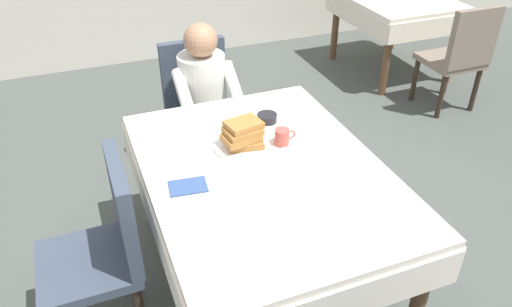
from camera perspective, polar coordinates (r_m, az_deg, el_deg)
name	(u,v)px	position (r m, az deg, el deg)	size (l,w,h in m)	color
ground_plane	(263,277)	(2.85, 0.82, -13.96)	(14.00, 14.00, 0.00)	#474C47
dining_table_main	(264,183)	(2.41, 0.95, -3.43)	(1.12, 1.52, 0.74)	silver
chair_diner	(199,102)	(3.42, -6.55, 5.93)	(0.44, 0.45, 0.93)	#384251
diner_person	(204,93)	(3.23, -5.94, 6.93)	(0.40, 0.43, 1.12)	silver
chair_left_side	(106,242)	(2.37, -16.83, -9.71)	(0.45, 0.44, 0.93)	#384251
plate_breakfast	(242,147)	(2.50, -1.60, 0.79)	(0.28, 0.28, 0.02)	white
breakfast_stack	(243,134)	(2.46, -1.49, 2.22)	(0.21, 0.18, 0.13)	#A36B33
cup_coffee	(282,137)	(2.52, 3.04, 1.91)	(0.11, 0.08, 0.08)	#B24C42
bowl_butter	(267,118)	(2.73, 1.26, 4.12)	(0.11, 0.11, 0.04)	black
fork_left_of_plate	(207,157)	(2.44, -5.62, -0.43)	(0.18, 0.01, 0.01)	silver
knife_right_of_plate	(278,142)	(2.55, 2.57, 1.30)	(0.20, 0.01, 0.01)	silver
spoon_near_edge	(265,185)	(2.25, 1.05, -3.66)	(0.15, 0.01, 0.01)	silver
napkin_folded	(188,186)	(2.26, -7.81, -3.77)	(0.17, 0.12, 0.01)	#334C7F
background_table_far	(395,9)	(5.17, 15.71, 15.65)	(0.92, 1.12, 0.74)	silver
background_chair_empty	(461,53)	(4.52, 22.43, 10.60)	(0.44, 0.45, 0.93)	#7A6B5B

